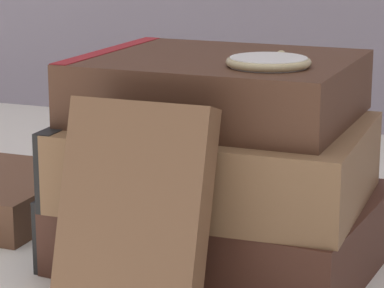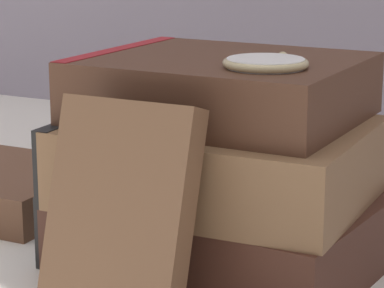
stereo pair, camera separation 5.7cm
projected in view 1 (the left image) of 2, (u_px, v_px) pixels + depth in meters
The scene contains 7 objects.
ground_plane at pixel (213, 274), 0.61m from camera, with size 3.00×3.00×0.00m, color silver.
book_flat_bottom at pixel (213, 225), 0.63m from camera, with size 0.22×0.18×0.05m.
book_flat_middle at pixel (206, 159), 0.61m from camera, with size 0.19×0.15×0.05m.
book_flat_top at pixel (212, 87), 0.61m from camera, with size 0.18×0.15×0.04m.
book_leaning_front at pixel (133, 226), 0.52m from camera, with size 0.09×0.06×0.13m.
pocket_watch at pixel (270, 61), 0.57m from camera, with size 0.05×0.06×0.01m.
reading_glasses at pixel (159, 192), 0.79m from camera, with size 0.10×0.05×0.00m.
Camera 1 is at (0.19, -0.54, 0.23)m, focal length 85.00 mm.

